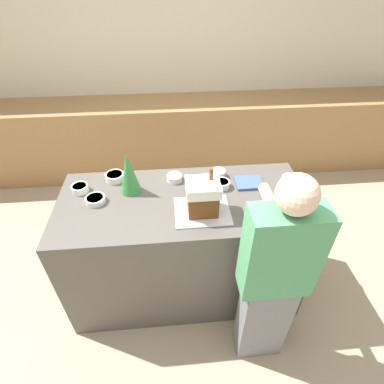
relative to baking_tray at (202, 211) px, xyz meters
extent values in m
plane|color=tan|center=(-0.11, 0.14, -0.96)|extent=(12.00, 12.00, 0.00)
cube|color=beige|center=(-0.11, 2.31, 0.34)|extent=(8.00, 0.05, 2.60)
cube|color=#9E7547|center=(-0.11, 1.99, -0.50)|extent=(6.00, 0.60, 0.92)
cube|color=#514C47|center=(-0.11, 0.14, -0.48)|extent=(1.74, 0.77, 0.96)
cube|color=#B2B2BC|center=(0.00, 0.00, 0.00)|extent=(0.36, 0.30, 0.01)
cube|color=brown|center=(0.00, 0.00, 0.08)|extent=(0.19, 0.16, 0.16)
cube|color=white|center=(0.00, 0.00, 0.20)|extent=(0.21, 0.18, 0.07)
cylinder|color=brown|center=(0.05, 0.03, 0.27)|extent=(0.02, 0.02, 0.08)
cone|color=#33843D|center=(-0.48, 0.26, 0.15)|extent=(0.14, 0.14, 0.31)
cylinder|color=white|center=(0.17, 0.25, 0.02)|extent=(0.11, 0.11, 0.05)
cylinder|color=yellow|center=(0.17, 0.25, 0.04)|extent=(0.09, 0.09, 0.01)
cylinder|color=white|center=(-0.84, 0.29, 0.02)|extent=(0.12, 0.12, 0.05)
cylinder|color=yellow|center=(-0.84, 0.29, 0.04)|extent=(0.10, 0.10, 0.01)
cylinder|color=silver|center=(0.17, 0.38, 0.02)|extent=(0.11, 0.11, 0.05)
cylinder|color=white|center=(0.17, 0.38, 0.04)|extent=(0.09, 0.09, 0.01)
cylinder|color=silver|center=(0.68, 0.26, 0.02)|extent=(0.12, 0.12, 0.05)
cylinder|color=pink|center=(0.68, 0.26, 0.04)|extent=(0.10, 0.10, 0.01)
cylinder|color=white|center=(-0.61, 0.41, 0.02)|extent=(0.14, 0.14, 0.05)
cylinder|color=green|center=(-0.61, 0.41, 0.04)|extent=(0.11, 0.11, 0.01)
cylinder|color=white|center=(-0.17, 0.36, 0.02)|extent=(0.11, 0.11, 0.05)
cylinder|color=pink|center=(-0.17, 0.36, 0.04)|extent=(0.09, 0.09, 0.01)
cylinder|color=white|center=(-0.71, 0.16, 0.02)|extent=(0.13, 0.13, 0.04)
cylinder|color=green|center=(-0.71, 0.16, 0.03)|extent=(0.11, 0.11, 0.01)
cube|color=#3F598C|center=(0.38, 0.27, 0.01)|extent=(0.20, 0.16, 0.02)
cylinder|color=#2D2D33|center=(0.31, -0.06, 0.04)|extent=(0.07, 0.07, 0.08)
cube|color=slate|center=(0.37, -0.45, -0.59)|extent=(0.31, 0.17, 0.74)
cube|color=#4C9966|center=(0.37, -0.45, 0.08)|extent=(0.40, 0.18, 0.59)
sphere|color=beige|center=(0.37, -0.45, 0.47)|extent=(0.20, 0.20, 0.20)
cylinder|color=beige|center=(0.37, -0.25, 0.21)|extent=(0.07, 0.40, 0.07)
camera|label=1|loc=(-0.20, -1.44, 1.31)|focal=28.00mm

